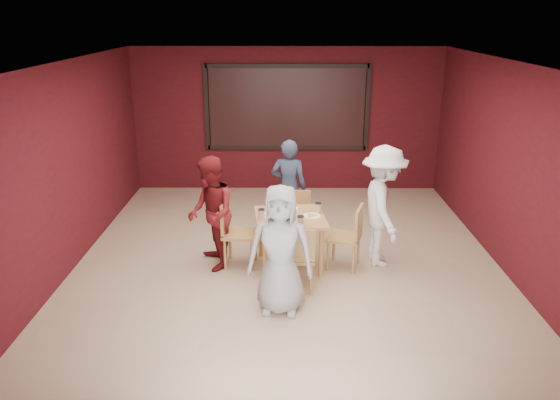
{
  "coord_description": "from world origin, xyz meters",
  "views": [
    {
      "loc": [
        -0.05,
        -7.12,
        3.41
      ],
      "look_at": [
        -0.11,
        -0.1,
        0.98
      ],
      "focal_mm": 35.0,
      "sensor_mm": 36.0,
      "label": 1
    }
  ],
  "objects_px": {
    "chair_right": "(350,234)",
    "diner_right": "(383,206)",
    "diner_front": "(280,250)",
    "diner_back": "(289,187)",
    "dining_table": "(290,222)",
    "chair_back": "(296,216)",
    "chair_front": "(298,255)",
    "chair_left": "(234,229)",
    "diner_left": "(211,214)"
  },
  "relations": [
    {
      "from": "chair_front",
      "to": "chair_back",
      "type": "bearing_deg",
      "value": 89.42
    },
    {
      "from": "diner_back",
      "to": "dining_table",
      "type": "bearing_deg",
      "value": 99.71
    },
    {
      "from": "diner_right",
      "to": "chair_front",
      "type": "bearing_deg",
      "value": 121.7
    },
    {
      "from": "diner_back",
      "to": "chair_front",
      "type": "bearing_deg",
      "value": 102.18
    },
    {
      "from": "chair_back",
      "to": "diner_front",
      "type": "distance_m",
      "value": 1.99
    },
    {
      "from": "dining_table",
      "to": "diner_back",
      "type": "bearing_deg",
      "value": 90.46
    },
    {
      "from": "dining_table",
      "to": "chair_right",
      "type": "bearing_deg",
      "value": -4.09
    },
    {
      "from": "chair_front",
      "to": "chair_left",
      "type": "distance_m",
      "value": 1.17
    },
    {
      "from": "chair_front",
      "to": "chair_left",
      "type": "height_order",
      "value": "chair_left"
    },
    {
      "from": "chair_front",
      "to": "chair_back",
      "type": "distance_m",
      "value": 1.47
    },
    {
      "from": "dining_table",
      "to": "chair_left",
      "type": "xyz_separation_m",
      "value": [
        -0.78,
        0.04,
        -0.12
      ]
    },
    {
      "from": "chair_left",
      "to": "diner_left",
      "type": "bearing_deg",
      "value": -168.42
    },
    {
      "from": "diner_front",
      "to": "diner_left",
      "type": "relative_size",
      "value": 0.99
    },
    {
      "from": "chair_left",
      "to": "diner_front",
      "type": "distance_m",
      "value": 1.44
    },
    {
      "from": "diner_right",
      "to": "chair_right",
      "type": "bearing_deg",
      "value": 105.67
    },
    {
      "from": "diner_front",
      "to": "dining_table",
      "type": "bearing_deg",
      "value": 90.91
    },
    {
      "from": "dining_table",
      "to": "chair_left",
      "type": "bearing_deg",
      "value": 177.39
    },
    {
      "from": "chair_right",
      "to": "diner_back",
      "type": "xyz_separation_m",
      "value": [
        -0.83,
        1.26,
        0.26
      ]
    },
    {
      "from": "chair_left",
      "to": "diner_back",
      "type": "distance_m",
      "value": 1.42
    },
    {
      "from": "chair_back",
      "to": "diner_left",
      "type": "distance_m",
      "value": 1.44
    },
    {
      "from": "diner_front",
      "to": "diner_back",
      "type": "height_order",
      "value": "diner_front"
    },
    {
      "from": "dining_table",
      "to": "chair_front",
      "type": "height_order",
      "value": "dining_table"
    },
    {
      "from": "chair_front",
      "to": "diner_left",
      "type": "bearing_deg",
      "value": 148.71
    },
    {
      "from": "chair_left",
      "to": "diner_left",
      "type": "xyz_separation_m",
      "value": [
        -0.31,
        -0.06,
        0.26
      ]
    },
    {
      "from": "chair_right",
      "to": "diner_right",
      "type": "distance_m",
      "value": 0.6
    },
    {
      "from": "diner_front",
      "to": "diner_back",
      "type": "distance_m",
      "value": 2.42
    },
    {
      "from": "chair_left",
      "to": "diner_back",
      "type": "bearing_deg",
      "value": 56.66
    },
    {
      "from": "diner_front",
      "to": "diner_back",
      "type": "relative_size",
      "value": 1.01
    },
    {
      "from": "chair_back",
      "to": "chair_left",
      "type": "distance_m",
      "value": 1.12
    },
    {
      "from": "chair_front",
      "to": "diner_left",
      "type": "relative_size",
      "value": 0.57
    },
    {
      "from": "chair_right",
      "to": "diner_right",
      "type": "height_order",
      "value": "diner_right"
    },
    {
      "from": "dining_table",
      "to": "diner_right",
      "type": "relative_size",
      "value": 0.61
    },
    {
      "from": "diner_right",
      "to": "chair_left",
      "type": "bearing_deg",
      "value": 88.43
    },
    {
      "from": "chair_left",
      "to": "diner_front",
      "type": "relative_size",
      "value": 0.6
    },
    {
      "from": "diner_front",
      "to": "diner_left",
      "type": "height_order",
      "value": "diner_left"
    },
    {
      "from": "chair_back",
      "to": "diner_left",
      "type": "relative_size",
      "value": 0.54
    },
    {
      "from": "chair_left",
      "to": "chair_right",
      "type": "distance_m",
      "value": 1.6
    },
    {
      "from": "chair_front",
      "to": "diner_front",
      "type": "xyz_separation_m",
      "value": [
        -0.21,
        -0.48,
        0.28
      ]
    },
    {
      "from": "chair_front",
      "to": "diner_back",
      "type": "relative_size",
      "value": 0.58
    },
    {
      "from": "dining_table",
      "to": "chair_right",
      "type": "distance_m",
      "value": 0.84
    },
    {
      "from": "chair_front",
      "to": "chair_right",
      "type": "height_order",
      "value": "chair_right"
    },
    {
      "from": "chair_left",
      "to": "diner_front",
      "type": "bearing_deg",
      "value": -62.49
    },
    {
      "from": "chair_right",
      "to": "diner_front",
      "type": "distance_m",
      "value": 1.52
    },
    {
      "from": "dining_table",
      "to": "diner_left",
      "type": "xyz_separation_m",
      "value": [
        -1.09,
        -0.03,
        0.14
      ]
    },
    {
      "from": "chair_front",
      "to": "diner_back",
      "type": "height_order",
      "value": "diner_back"
    },
    {
      "from": "chair_right",
      "to": "diner_left",
      "type": "relative_size",
      "value": 0.57
    },
    {
      "from": "diner_back",
      "to": "diner_right",
      "type": "xyz_separation_m",
      "value": [
        1.3,
        -1.1,
        0.08
      ]
    },
    {
      "from": "chair_back",
      "to": "diner_right",
      "type": "distance_m",
      "value": 1.39
    },
    {
      "from": "diner_back",
      "to": "diner_left",
      "type": "xyz_separation_m",
      "value": [
        -1.08,
        -1.23,
        0.02
      ]
    },
    {
      "from": "chair_left",
      "to": "diner_right",
      "type": "xyz_separation_m",
      "value": [
        2.07,
        0.07,
        0.32
      ]
    }
  ]
}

